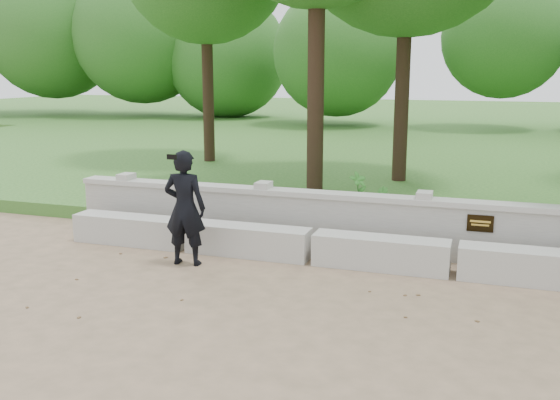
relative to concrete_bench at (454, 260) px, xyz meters
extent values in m
plane|color=#9C7E60|center=(0.00, -1.90, -0.22)|extent=(80.00, 80.00, 0.00)
cube|color=#2C5C20|center=(0.00, 12.10, -0.10)|extent=(40.00, 22.00, 0.25)
cube|color=beige|center=(-5.00, 0.00, 0.00)|extent=(1.90, 0.45, 0.45)
cube|color=beige|center=(-3.00, 0.00, 0.00)|extent=(1.90, 0.45, 0.45)
cube|color=beige|center=(-1.00, 0.00, 0.00)|extent=(1.90, 0.45, 0.45)
cube|color=beige|center=(1.00, 0.00, 0.00)|extent=(1.90, 0.45, 0.45)
cube|color=#B9B6AF|center=(0.00, 0.70, 0.18)|extent=(12.50, 0.25, 0.82)
cube|color=beige|center=(0.00, 0.70, 0.64)|extent=(12.50, 0.35, 0.08)
cube|color=black|center=(0.30, 0.56, 0.40)|extent=(0.36, 0.02, 0.24)
imported|color=black|center=(-3.68, -0.69, 0.60)|extent=(0.64, 0.45, 1.65)
cube|color=black|center=(-3.68, -1.03, 1.37)|extent=(0.14, 0.03, 0.07)
cylinder|color=#382619|center=(-6.98, 7.21, 2.27)|extent=(0.30, 0.30, 4.49)
cylinder|color=#382619|center=(-3.01, 3.80, 2.51)|extent=(0.34, 0.34, 4.97)
cylinder|color=#382619|center=(-1.57, 5.79, 2.40)|extent=(0.32, 0.32, 4.76)
imported|color=#317628|center=(-1.87, 2.64, 0.36)|extent=(0.42, 0.42, 0.67)
imported|color=#317628|center=(-1.28, 1.40, 0.35)|extent=(0.34, 0.39, 0.64)
camera|label=1|loc=(0.34, -8.41, 2.53)|focal=40.00mm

